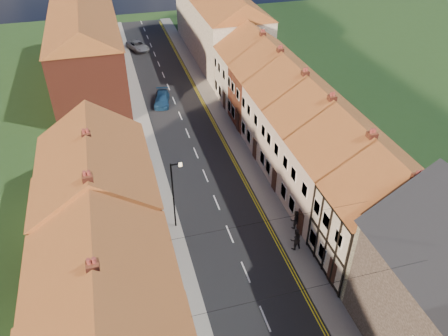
{
  "coord_description": "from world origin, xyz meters",
  "views": [
    {
      "loc": [
        -7.2,
        -5.78,
        24.04
      ],
      "look_at": [
        0.67,
        22.0,
        3.5
      ],
      "focal_mm": 35.0,
      "sensor_mm": 36.0,
      "label": 1
    }
  ],
  "objects_px": {
    "car_far": "(162,99)",
    "pedestrian_right": "(296,239)",
    "pedestrian_right_b": "(295,220)",
    "car_distant": "(138,46)",
    "lamppost": "(174,192)"
  },
  "relations": [
    {
      "from": "lamppost",
      "to": "pedestrian_right_b",
      "type": "distance_m",
      "value": 9.69
    },
    {
      "from": "car_distant",
      "to": "lamppost",
      "type": "bearing_deg",
      "value": -111.9
    },
    {
      "from": "car_distant",
      "to": "pedestrian_right_b",
      "type": "distance_m",
      "value": 43.88
    },
    {
      "from": "car_far",
      "to": "pedestrian_right",
      "type": "relative_size",
      "value": 2.32
    },
    {
      "from": "lamppost",
      "to": "car_far",
      "type": "height_order",
      "value": "lamppost"
    },
    {
      "from": "car_far",
      "to": "car_distant",
      "type": "distance_m",
      "value": 18.87
    },
    {
      "from": "car_distant",
      "to": "car_far",
      "type": "bearing_deg",
      "value": -107.58
    },
    {
      "from": "car_far",
      "to": "pedestrian_right_b",
      "type": "relative_size",
      "value": 2.58
    },
    {
      "from": "pedestrian_right",
      "to": "pedestrian_right_b",
      "type": "xyz_separation_m",
      "value": [
        0.87,
        2.09,
        -0.09
      ]
    },
    {
      "from": "lamppost",
      "to": "pedestrian_right_b",
      "type": "height_order",
      "value": "lamppost"
    },
    {
      "from": "car_far",
      "to": "pedestrian_right_b",
      "type": "distance_m",
      "value": 25.29
    },
    {
      "from": "pedestrian_right",
      "to": "car_far",
      "type": "bearing_deg",
      "value": -84.05
    },
    {
      "from": "car_far",
      "to": "car_distant",
      "type": "relative_size",
      "value": 0.91
    },
    {
      "from": "car_far",
      "to": "pedestrian_right",
      "type": "distance_m",
      "value": 27.11
    },
    {
      "from": "lamppost",
      "to": "pedestrian_right",
      "type": "xyz_separation_m",
      "value": [
        8.04,
        -4.87,
        -2.5
      ]
    }
  ]
}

